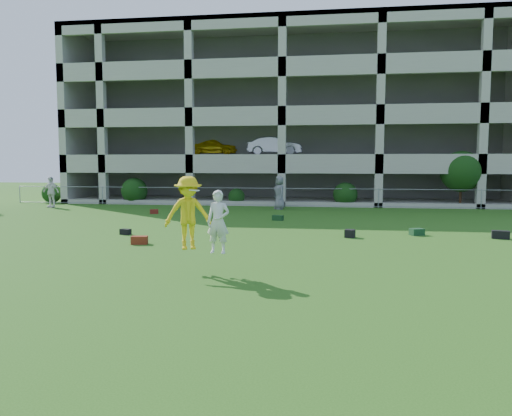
% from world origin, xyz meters
% --- Properties ---
extents(ground, '(100.00, 100.00, 0.00)m').
position_xyz_m(ground, '(0.00, 0.00, 0.00)').
color(ground, '#235114').
rests_on(ground, ground).
extents(bystander_b, '(1.19, 0.65, 1.92)m').
position_xyz_m(bystander_b, '(-14.09, 16.31, 0.96)').
color(bystander_b, silver).
rests_on(bystander_b, ground).
extents(bystander_c, '(1.02, 1.16, 1.99)m').
position_xyz_m(bystander_c, '(0.06, 17.18, 1.00)').
color(bystander_c, slate).
rests_on(bystander_c, ground).
extents(bag_red_a, '(0.60, 0.40, 0.28)m').
position_xyz_m(bag_red_a, '(-3.48, 3.92, 0.14)').
color(bag_red_a, '#5E1C10').
rests_on(bag_red_a, ground).
extents(bag_black_b, '(0.45, 0.35, 0.22)m').
position_xyz_m(bag_black_b, '(-4.88, 6.02, 0.11)').
color(bag_black_b, black).
rests_on(bag_black_b, ground).
extents(bag_green_c, '(0.60, 0.52, 0.26)m').
position_xyz_m(bag_green_c, '(6.38, 7.49, 0.13)').
color(bag_green_c, '#14391C').
rests_on(bag_green_c, ground).
extents(crate_d, '(0.43, 0.43, 0.30)m').
position_xyz_m(crate_d, '(3.78, 6.53, 0.15)').
color(crate_d, black).
rests_on(crate_d, ground).
extents(bag_black_e, '(0.65, 0.41, 0.30)m').
position_xyz_m(bag_black_e, '(9.29, 7.03, 0.15)').
color(bag_black_e, black).
rests_on(bag_black_e, ground).
extents(bag_red_f, '(0.52, 0.42, 0.24)m').
position_xyz_m(bag_red_f, '(-6.46, 13.62, 0.12)').
color(bag_red_f, '#580F13').
rests_on(bag_red_f, ground).
extents(bag_green_g, '(0.57, 0.44, 0.25)m').
position_xyz_m(bag_green_g, '(0.54, 11.55, 0.12)').
color(bag_green_g, '#123318').
rests_on(bag_green_g, ground).
extents(frisbee_contest, '(1.82, 1.13, 1.94)m').
position_xyz_m(frisbee_contest, '(-0.44, -0.04, 1.50)').
color(frisbee_contest, yellow).
rests_on(frisbee_contest, ground).
extents(parking_garage, '(30.00, 14.00, 12.00)m').
position_xyz_m(parking_garage, '(-0.01, 27.70, 6.01)').
color(parking_garage, '#9E998C').
rests_on(parking_garage, ground).
extents(fence, '(36.06, 0.06, 1.20)m').
position_xyz_m(fence, '(0.00, 19.00, 0.61)').
color(fence, gray).
rests_on(fence, ground).
extents(shrub_row, '(34.38, 2.52, 3.50)m').
position_xyz_m(shrub_row, '(4.59, 19.70, 1.51)').
color(shrub_row, '#163D11').
rests_on(shrub_row, ground).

